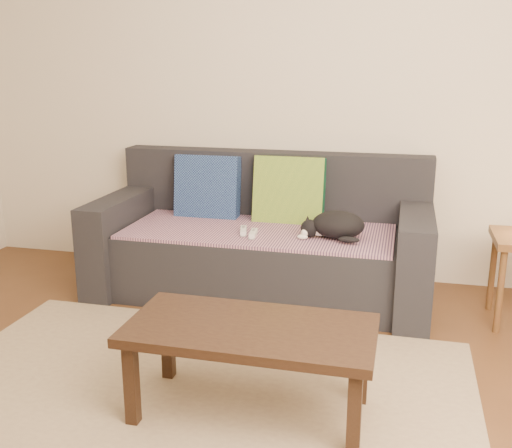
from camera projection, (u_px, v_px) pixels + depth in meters
name	position (u px, v px, depth m)	size (l,w,h in m)	color
ground	(174.00, 425.00, 2.48)	(4.50, 4.50, 0.00)	brown
back_wall	(278.00, 86.00, 4.01)	(4.50, 0.04, 2.60)	beige
sofa	(263.00, 245.00, 3.87)	(2.10, 0.94, 0.87)	#232328
throw_blanket	(259.00, 231.00, 3.75)	(1.66, 0.74, 0.02)	#362444
cushion_navy	(207.00, 188.00, 4.04)	(0.44, 0.11, 0.44)	#101A46
cushion_green	(289.00, 192.00, 3.91)	(0.46, 0.11, 0.46)	#0A462A
cat	(335.00, 225.00, 3.54)	(0.43, 0.34, 0.16)	black
wii_remote_a	(243.00, 231.00, 3.66)	(0.15, 0.04, 0.03)	white
wii_remote_b	(253.00, 234.00, 3.60)	(0.15, 0.04, 0.03)	white
rug	(187.00, 404.00, 2.61)	(2.50, 1.80, 0.01)	tan
coffee_table	(250.00, 337.00, 2.46)	(1.02, 0.51, 0.41)	#2F2012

